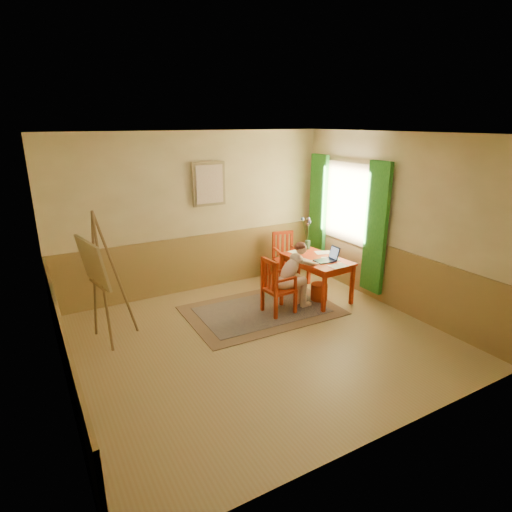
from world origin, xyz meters
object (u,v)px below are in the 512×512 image
chair_back (285,257)px  figure (293,273)px  table (317,263)px  laptop (328,258)px  chair_left (277,286)px  easel (96,267)px

chair_back → figure: bearing=-117.9°
table → laptop: bearing=-72.0°
chair_left → figure: bearing=4.6°
chair_left → easel: 2.68m
easel → chair_back: bearing=12.4°
chair_left → figure: size_ratio=0.84×
figure → table: bearing=17.4°
laptop → table: bearing=108.0°
laptop → figure: bearing=178.6°
chair_back → easel: easel is taller
chair_back → easel: (-3.51, -0.77, 0.63)m
chair_left → table: bearing=13.1°
table → chair_back: (-0.00, 0.97, -0.16)m
table → chair_left: bearing=-166.9°
figure → chair_left: bearing=-175.4°
laptop → easel: bearing=173.6°
table → laptop: 0.26m
chair_back → table: bearing=-89.8°
table → figure: bearing=-162.6°
easel → laptop: bearing=-6.4°
table → laptop: laptop is taller
table → figure: 0.65m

